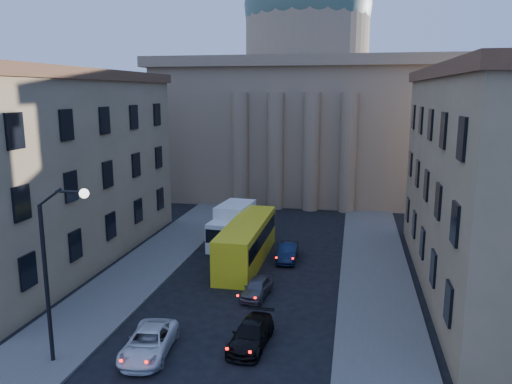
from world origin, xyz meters
TOP-DOWN VIEW (x-y plane):
  - sidewalk_left at (-8.50, 18.00)m, footprint 5.00×60.00m
  - sidewalk_right at (8.50, 18.00)m, footprint 5.00×60.00m
  - church at (0.00, 55.47)m, footprint 68.02×28.76m
  - building_left at (-17.00, 22.00)m, footprint 11.60×26.60m
  - street_lamp at (-6.97, 8.00)m, footprint 2.62×0.44m
  - car_left_mid at (-3.17, 9.66)m, footprint 2.63×4.88m
  - car_right_mid at (1.72, 11.55)m, footprint 2.09×4.46m
  - car_right_far at (0.80, 17.85)m, footprint 1.84×3.72m
  - car_right_distant at (1.81, 25.38)m, footprint 1.54×4.12m
  - city_bus at (-1.28, 24.36)m, footprint 2.68×11.40m
  - box_truck at (-3.49, 28.53)m, footprint 3.08×6.48m

SIDE VIEW (x-z plane):
  - sidewalk_left at x=-8.50m, z-range 0.00..0.15m
  - sidewalk_right at x=8.50m, z-range 0.00..0.15m
  - car_right_far at x=0.80m, z-range 0.00..1.22m
  - car_right_mid at x=1.72m, z-range 0.00..1.26m
  - car_left_mid at x=-3.17m, z-range 0.00..1.30m
  - car_right_distant at x=1.81m, z-range 0.00..1.34m
  - box_truck at x=-3.49m, z-range -0.09..3.35m
  - city_bus at x=-1.28m, z-range 0.12..3.33m
  - street_lamp at x=-6.97m, z-range 0.87..9.70m
  - building_left at x=-17.00m, z-range 0.07..14.77m
  - church at x=0.00m, z-range -6.42..30.18m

